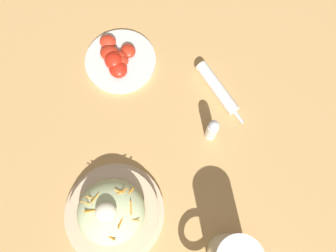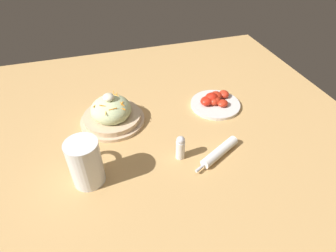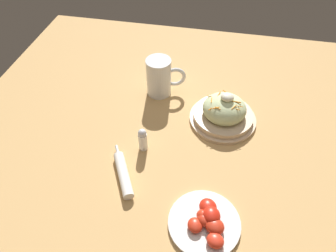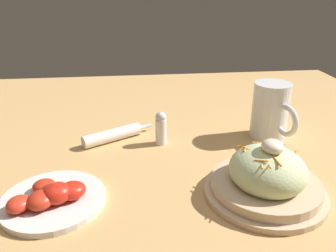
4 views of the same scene
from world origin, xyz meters
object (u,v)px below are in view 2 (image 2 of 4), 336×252
Objects in this scene: salad_plate at (112,113)px; salt_shaker at (180,147)px; napkin_roll at (219,152)px; tomato_plate at (215,102)px; beer_mug at (86,164)px.

salt_shaker is at bearing -143.68° from salad_plate.
tomato_plate is at bearing -21.40° from napkin_roll.
beer_mug is 1.70× the size of salt_shaker.
salt_shaker is at bearing 76.03° from napkin_roll.
salad_plate reaches higher than napkin_roll.
tomato_plate is at bearing -91.89° from salad_plate.
salad_plate reaches higher than tomato_plate.
beer_mug reaches higher than salt_shaker.
salad_plate is 0.29m from salt_shaker.
beer_mug is 0.81× the size of napkin_roll.
beer_mug is 0.76× the size of tomato_plate.
tomato_plate is at bearing -44.20° from salt_shaker.
tomato_plate is at bearing -64.99° from beer_mug.
salad_plate is 1.59× the size of beer_mug.
beer_mug is 0.27m from salt_shaker.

